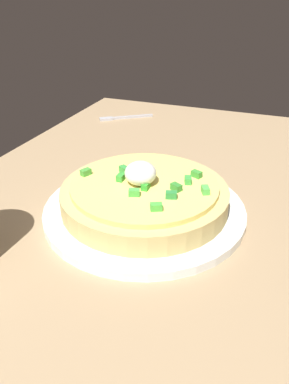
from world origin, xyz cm
name	(u,v)px	position (x,y,z in cm)	size (l,w,h in cm)	color
dining_table	(169,239)	(0.00, 0.00, 1.37)	(100.28, 66.71, 2.74)	#9E825E
plate	(144,210)	(-2.35, -4.15, 3.32)	(25.44, 25.44, 1.15)	white
pizza	(144,194)	(-2.34, -4.15, 5.58)	(20.87, 20.87, 6.13)	tan
fork	(122,118)	(-36.19, -22.36, 2.99)	(7.56, 10.17, 0.50)	#B7B7BC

